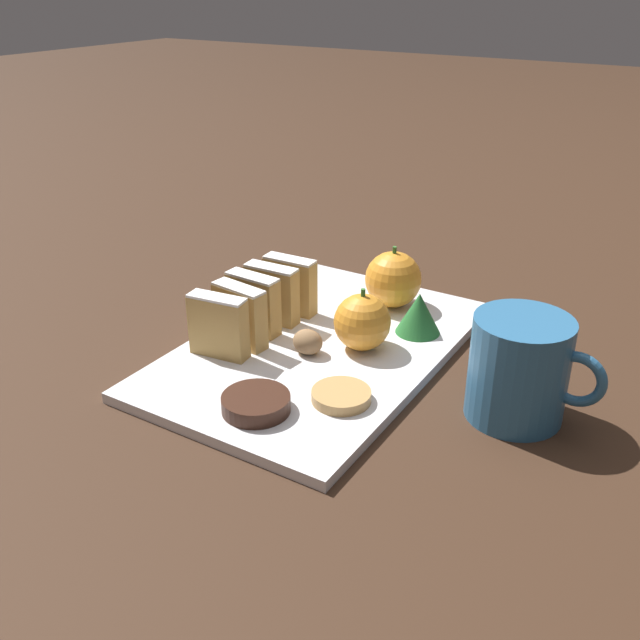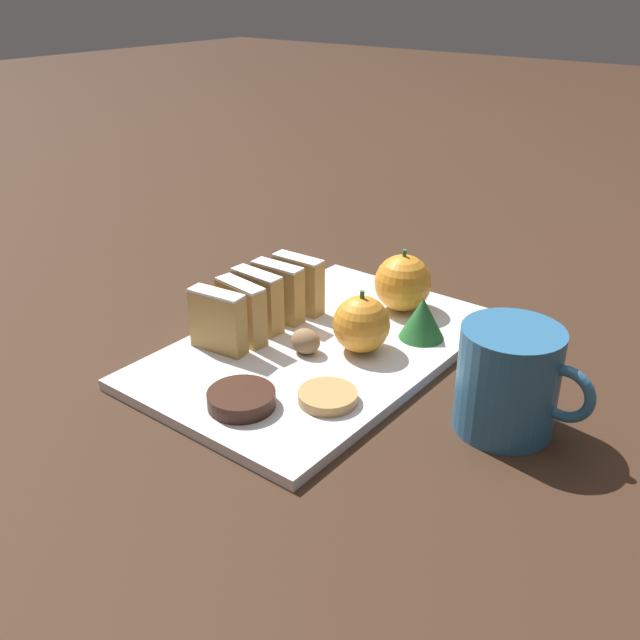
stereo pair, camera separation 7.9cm
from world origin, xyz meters
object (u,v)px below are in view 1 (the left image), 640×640
Objects in this scene: orange_near at (362,322)px; walnut at (307,342)px; orange_far at (393,279)px; coffee_mug at (520,369)px; chocolate_cookie at (256,403)px.

orange_near is 2.08× the size of walnut.
orange_far is at bearing 81.62° from walnut.
orange_far is 0.61× the size of coffee_mug.
coffee_mug reaches higher than orange_far.
orange_far is 0.25m from coffee_mug.
coffee_mug is (0.23, 0.02, 0.03)m from walnut.
orange_far reaches higher than orange_near.
coffee_mug reaches higher than orange_near.
chocolate_cookie is at bearing -80.67° from walnut.
coffee_mug is (0.18, -0.02, 0.01)m from orange_near.
walnut is at bearing 99.33° from chocolate_cookie.
orange_far is 2.28× the size of walnut.
orange_near is at bearing 172.50° from coffee_mug.
coffee_mug is at bearing 33.96° from chocolate_cookie.
orange_near is 0.06m from walnut.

